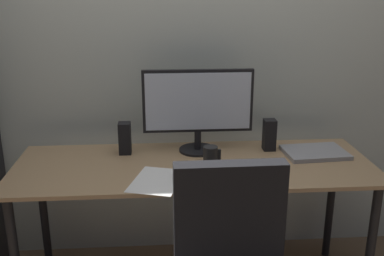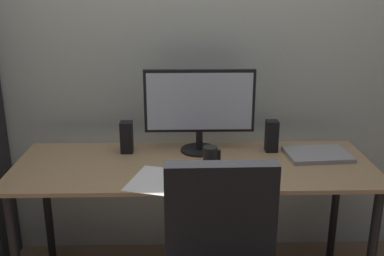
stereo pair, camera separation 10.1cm
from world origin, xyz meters
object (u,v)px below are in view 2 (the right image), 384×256
(monitor, at_px, (200,105))
(speaker_left, at_px, (127,137))
(desk, at_px, (194,179))
(mouse, at_px, (256,173))
(speaker_right, at_px, (272,136))
(keyboard, at_px, (203,176))
(coffee_mug, at_px, (210,156))
(laptop, at_px, (317,154))

(monitor, xyz_separation_m, speaker_left, (-0.39, -0.01, -0.17))
(desk, xyz_separation_m, mouse, (0.29, -0.16, 0.10))
(monitor, bearing_deg, speaker_right, -1.16)
(keyboard, height_order, speaker_left, speaker_left)
(coffee_mug, bearing_deg, speaker_left, 155.99)
(desk, bearing_deg, speaker_left, 153.95)
(desk, relative_size, keyboard, 6.21)
(monitor, bearing_deg, desk, -100.98)
(mouse, xyz_separation_m, speaker_left, (-0.64, 0.33, 0.07))
(keyboard, relative_size, coffee_mug, 3.00)
(desk, relative_size, laptop, 5.62)
(mouse, distance_m, speaker_left, 0.73)
(mouse, distance_m, speaker_right, 0.37)
(coffee_mug, bearing_deg, laptop, 10.50)
(desk, distance_m, keyboard, 0.20)
(mouse, relative_size, speaker_right, 0.56)
(desk, bearing_deg, mouse, -29.11)
(laptop, height_order, speaker_left, speaker_left)
(monitor, bearing_deg, mouse, -53.36)
(monitor, height_order, speaker_left, monitor)
(laptop, relative_size, speaker_right, 1.88)
(desk, xyz_separation_m, speaker_right, (0.42, 0.17, 0.17))
(desk, relative_size, monitor, 3.11)
(speaker_right, bearing_deg, speaker_left, 180.00)
(monitor, height_order, keyboard, monitor)
(monitor, xyz_separation_m, speaker_right, (0.39, -0.01, -0.17))
(monitor, relative_size, coffee_mug, 6.00)
(keyboard, xyz_separation_m, mouse, (0.25, 0.02, 0.01))
(coffee_mug, distance_m, speaker_left, 0.48)
(monitor, height_order, laptop, monitor)
(desk, relative_size, speaker_left, 10.59)
(coffee_mug, relative_size, speaker_left, 0.57)
(keyboard, xyz_separation_m, speaker_left, (-0.39, 0.35, 0.08))
(keyboard, distance_m, speaker_right, 0.53)
(monitor, xyz_separation_m, mouse, (0.25, -0.34, -0.24))
(mouse, relative_size, speaker_left, 0.56)
(monitor, distance_m, speaker_left, 0.42)
(keyboard, height_order, coffee_mug, coffee_mug)
(desk, xyz_separation_m, coffee_mug, (0.08, -0.02, 0.13))
(speaker_left, bearing_deg, laptop, -5.02)
(speaker_right, bearing_deg, coffee_mug, -150.44)
(keyboard, height_order, speaker_right, speaker_right)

